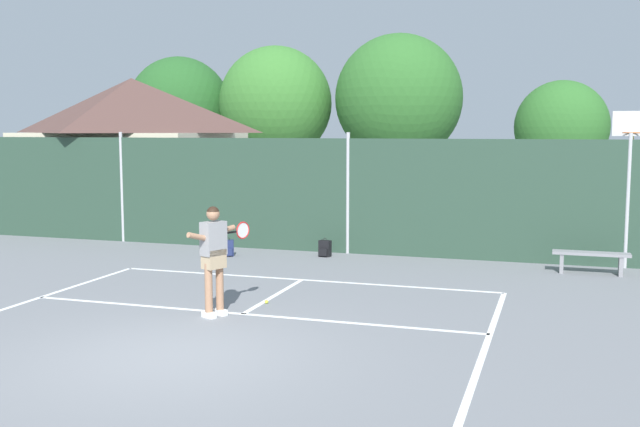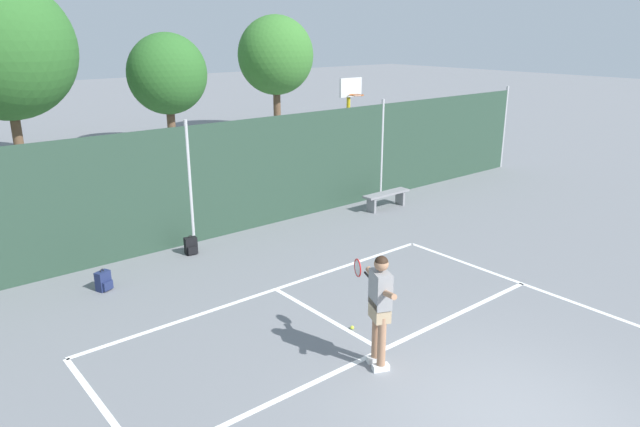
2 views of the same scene
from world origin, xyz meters
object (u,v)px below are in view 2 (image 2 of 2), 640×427
at_px(tennis_ball, 352,327).
at_px(backpack_navy, 104,281).
at_px(basketball_hoop, 350,117).
at_px(courtside_bench, 386,196).
at_px(tennis_player, 380,301).
at_px(backpack_black, 191,246).

distance_m(tennis_ball, backpack_navy, 5.18).
height_order(tennis_ball, backpack_navy, backpack_navy).
bearing_deg(basketball_hoop, backpack_navy, -162.32).
bearing_deg(courtside_bench, basketball_hoop, 70.96).
height_order(tennis_player, backpack_black, tennis_player).
distance_m(basketball_hoop, tennis_ball, 10.11).
height_order(backpack_navy, courtside_bench, courtside_bench).
relative_size(backpack_black, courtside_bench, 0.29).
distance_m(tennis_player, backpack_black, 6.22).
height_order(tennis_ball, courtside_bench, courtside_bench).
bearing_deg(backpack_navy, tennis_ball, -57.49).
xyz_separation_m(tennis_ball, backpack_navy, (-2.78, 4.37, 0.16)).
distance_m(basketball_hoop, tennis_player, 11.06).
bearing_deg(tennis_player, backpack_black, 90.14).
xyz_separation_m(tennis_ball, backpack_black, (-0.49, 5.04, 0.16)).
height_order(basketball_hoop, backpack_black, basketball_hoop).
bearing_deg(basketball_hoop, tennis_ball, -131.77).
xyz_separation_m(tennis_player, backpack_navy, (-2.30, 5.47, -0.92)).
height_order(backpack_black, courtside_bench, courtside_bench).
bearing_deg(courtside_bench, tennis_player, -136.55).
bearing_deg(basketball_hoop, courtside_bench, -109.04).
bearing_deg(tennis_ball, courtside_bench, 39.75).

